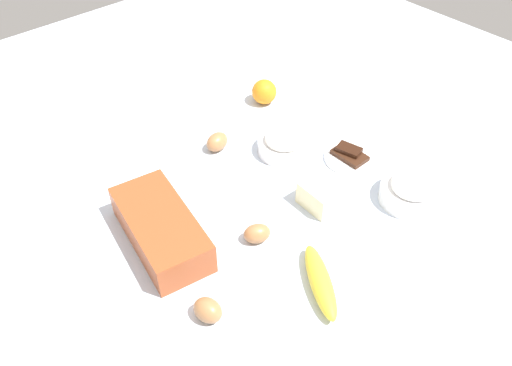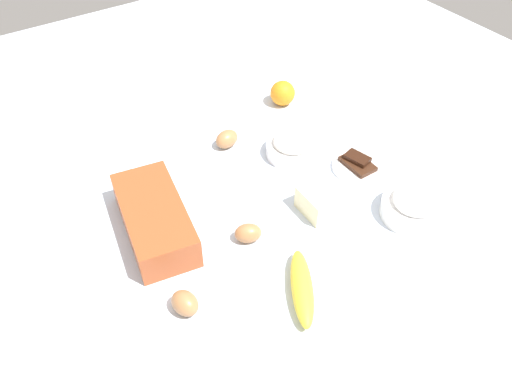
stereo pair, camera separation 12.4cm
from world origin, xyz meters
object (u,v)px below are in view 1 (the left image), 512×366
object	(u,v)px
banana	(320,281)
egg_beside_bowl	(208,310)
flour_bowl	(284,143)
egg_near_butter	(217,142)
egg_loose	(257,233)
loaf_pan	(161,228)
sugar_bowl	(412,191)
chocolate_plate	(349,157)
orange_fruit	(264,92)
butter_block	(319,197)

from	to	relation	value
banana	egg_beside_bowl	distance (m)	0.24
flour_bowl	egg_near_butter	size ratio (longest dim) A/B	2.12
banana	egg_loose	distance (m)	0.18
banana	egg_near_butter	world-z (taller)	egg_near_butter
loaf_pan	egg_loose	distance (m)	0.21
flour_bowl	sugar_bowl	bearing A→B (deg)	-163.16
banana	chocolate_plate	distance (m)	0.42
flour_bowl	banana	world-z (taller)	flour_bowl
banana	egg_near_butter	bearing A→B (deg)	-13.83
flour_bowl	sugar_bowl	world-z (taller)	sugar_bowl
loaf_pan	orange_fruit	bearing A→B (deg)	-54.33
banana	egg_beside_bowl	bearing A→B (deg)	66.06
flour_bowl	egg_beside_bowl	size ratio (longest dim) A/B	2.30
flour_bowl	egg_beside_bowl	xyz separation A→B (m)	(-0.27, 0.46, -0.00)
sugar_bowl	egg_beside_bowl	world-z (taller)	sugar_bowl
egg_loose	sugar_bowl	bearing A→B (deg)	-112.26
flour_bowl	chocolate_plate	size ratio (longest dim) A/B	1.09
loaf_pan	egg_beside_bowl	size ratio (longest dim) A/B	4.86
loaf_pan	banana	world-z (taller)	loaf_pan
egg_loose	orange_fruit	bearing A→B (deg)	-43.72
loaf_pan	orange_fruit	size ratio (longest dim) A/B	4.03
banana	orange_fruit	size ratio (longest dim) A/B	2.57
sugar_bowl	egg_loose	distance (m)	0.39
loaf_pan	orange_fruit	world-z (taller)	loaf_pan
loaf_pan	flour_bowl	bearing A→B (deg)	-73.32
loaf_pan	egg_loose	xyz separation A→B (m)	(-0.14, -0.16, -0.02)
egg_loose	banana	bearing A→B (deg)	-176.08
flour_bowl	chocolate_plate	world-z (taller)	flour_bowl
egg_near_butter	egg_beside_bowl	distance (m)	0.52
orange_fruit	egg_loose	world-z (taller)	orange_fruit
flour_bowl	egg_beside_bowl	distance (m)	0.54
orange_fruit	chocolate_plate	size ratio (longest dim) A/B	0.57
butter_block	egg_near_butter	size ratio (longest dim) A/B	1.35
flour_bowl	egg_loose	world-z (taller)	flour_bowl
egg_beside_bowl	chocolate_plate	distance (m)	0.59
sugar_bowl	banana	size ratio (longest dim) A/B	0.79
loaf_pan	chocolate_plate	xyz separation A→B (m)	(-0.09, -0.53, -0.03)
orange_fruit	butter_block	size ratio (longest dim) A/B	0.82
orange_fruit	egg_beside_bowl	size ratio (longest dim) A/B	1.21
banana	egg_near_butter	xyz separation A→B (m)	(0.49, -0.12, 0.00)
sugar_bowl	chocolate_plate	size ratio (longest dim) A/B	1.15
egg_near_butter	egg_loose	world-z (taller)	egg_near_butter
flour_bowl	sugar_bowl	size ratio (longest dim) A/B	0.94
egg_loose	chocolate_plate	distance (m)	0.37
egg_near_butter	egg_beside_bowl	bearing A→B (deg)	139.80
sugar_bowl	egg_near_butter	bearing A→B (deg)	26.33
loaf_pan	sugar_bowl	world-z (taller)	loaf_pan
loaf_pan	banana	size ratio (longest dim) A/B	1.57
sugar_bowl	egg_loose	size ratio (longest dim) A/B	2.46
chocolate_plate	egg_loose	bearing A→B (deg)	97.53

